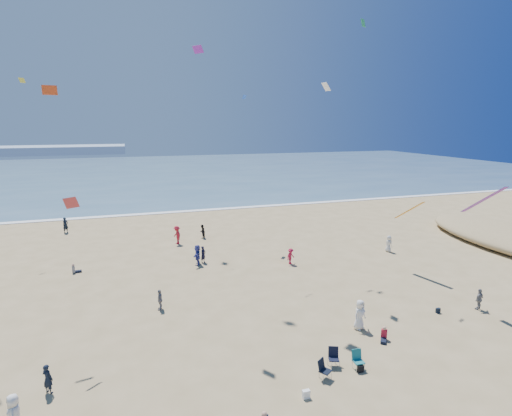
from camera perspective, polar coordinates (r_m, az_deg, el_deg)
name	(u,v)px	position (r m, az deg, el deg)	size (l,w,h in m)	color
ocean	(145,172)	(107.06, -15.51, 4.96)	(220.00, 100.00, 0.06)	#476B84
surf_line	(162,213)	(57.76, -13.24, -0.68)	(220.00, 1.20, 0.08)	white
standing_flyers	(276,292)	(28.50, 2.93, -11.94)	(32.00, 46.96, 1.93)	white
seated_group	(283,368)	(21.62, 3.93, -21.84)	(19.57, 29.83, 0.84)	white
chair_cluster	(339,363)	(22.21, 11.82, -20.82)	(2.74, 1.61, 1.00)	black
white_tote	(306,394)	(20.46, 7.16, -24.88)	(0.35, 0.20, 0.40)	white
black_backpack	(360,368)	(22.59, 14.66, -21.28)	(0.30, 0.22, 0.38)	black
navy_bag	(438,311)	(30.14, 24.57, -13.18)	(0.28, 0.18, 0.34)	black
kites_aloft	(334,96)	(28.48, 11.09, 15.43)	(33.38, 38.49, 30.93)	white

